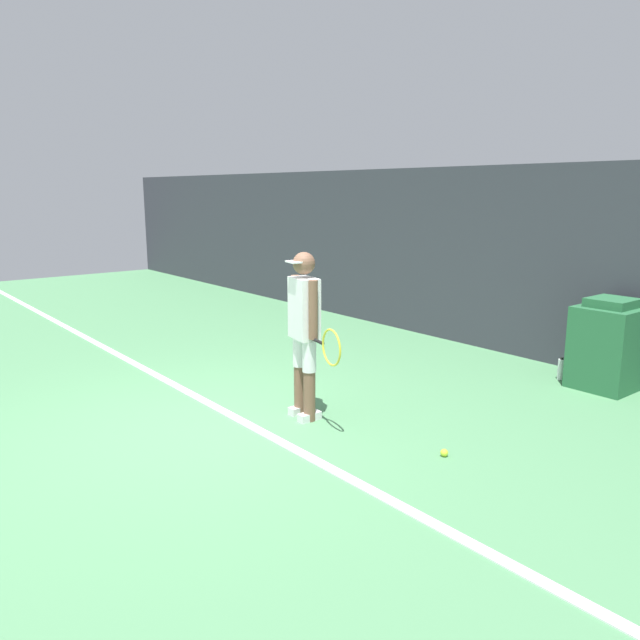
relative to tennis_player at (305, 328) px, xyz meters
The scene contains 7 objects.
ground_plane 1.41m from the tennis_player, 111.81° to the right, with size 24.00×24.00×0.00m, color #518C5B.
back_wall 3.82m from the tennis_player, 95.89° to the left, with size 24.00×0.10×2.60m.
court_baseline 1.16m from the tennis_player, 124.53° to the right, with size 21.60×0.10×0.01m.
tennis_player is the anchor object (origin of this frame).
tennis_ball 1.79m from the tennis_player, 13.53° to the left, with size 0.07×0.07×0.07m.
covered_chair 3.64m from the tennis_player, 67.09° to the left, with size 0.66×0.71×1.06m.
water_bottle 3.43m from the tennis_player, 73.91° to the left, with size 0.08×0.08×0.28m.
Camera 1 is at (5.15, -2.66, 2.27)m, focal length 35.00 mm.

